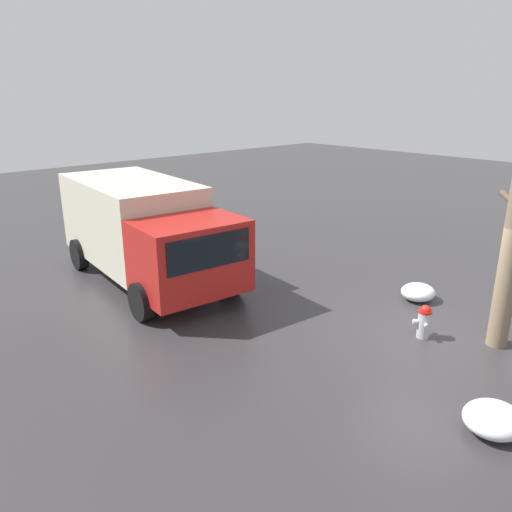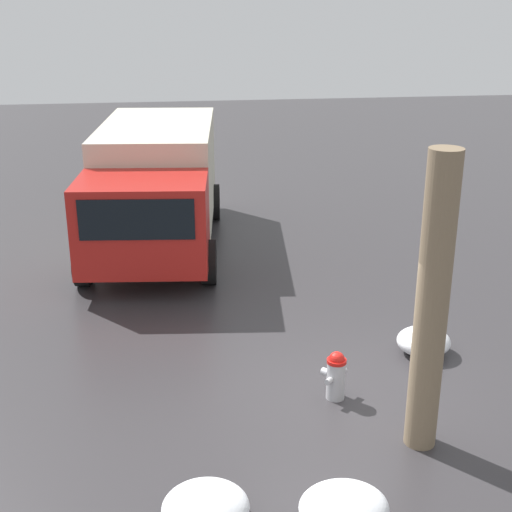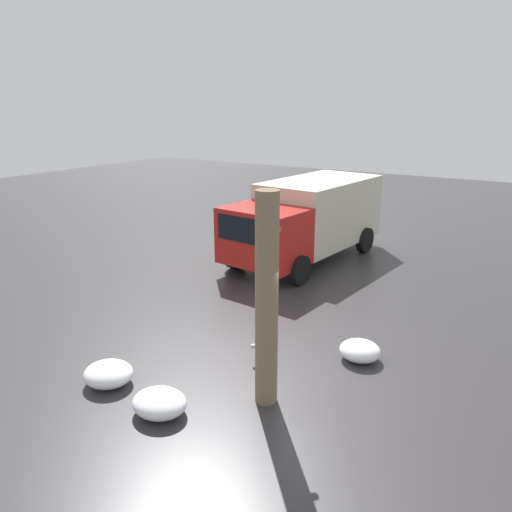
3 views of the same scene
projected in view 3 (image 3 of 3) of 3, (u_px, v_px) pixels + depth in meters
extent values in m
plane|color=#333033|center=(262.00, 360.00, 10.52)|extent=(60.00, 60.00, 0.00)
cylinder|color=#B7B7BC|center=(262.00, 348.00, 10.44)|extent=(0.27, 0.27, 0.57)
cylinder|color=red|center=(262.00, 335.00, 10.35)|extent=(0.28, 0.28, 0.05)
sphere|color=red|center=(262.00, 334.00, 10.34)|extent=(0.23, 0.23, 0.23)
cylinder|color=#B7B7BC|center=(260.00, 341.00, 10.59)|extent=(0.15, 0.15, 0.11)
cylinder|color=#B7B7BC|center=(253.00, 346.00, 10.38)|extent=(0.13, 0.13, 0.09)
cylinder|color=#B7B7BC|center=(270.00, 344.00, 10.45)|extent=(0.13, 0.13, 0.09)
cylinder|color=#7F6B51|center=(267.00, 302.00, 8.56)|extent=(0.40, 0.40, 3.87)
cylinder|color=#7F6B51|center=(273.00, 239.00, 8.39)|extent=(0.46, 0.11, 0.37)
cube|color=red|center=(264.00, 236.00, 15.24)|extent=(2.05, 2.67, 1.73)
cube|color=black|center=(245.00, 231.00, 14.45)|extent=(0.24, 2.09, 0.76)
cube|color=beige|center=(320.00, 211.00, 17.62)|extent=(4.92, 2.96, 2.22)
cylinder|color=black|center=(299.00, 270.00, 14.83)|extent=(0.92, 0.37, 0.90)
cylinder|color=black|center=(235.00, 255.00, 16.30)|extent=(0.92, 0.37, 0.90)
cylinder|color=black|center=(365.00, 240.00, 18.09)|extent=(0.92, 0.37, 0.90)
cylinder|color=black|center=(307.00, 230.00, 19.56)|extent=(0.92, 0.37, 0.90)
ellipsoid|color=white|center=(360.00, 351.00, 10.50)|extent=(0.82, 0.87, 0.42)
ellipsoid|color=white|center=(160.00, 403.00, 8.67)|extent=(0.86, 1.00, 0.42)
ellipsoid|color=white|center=(108.00, 374.00, 9.59)|extent=(0.90, 0.97, 0.43)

